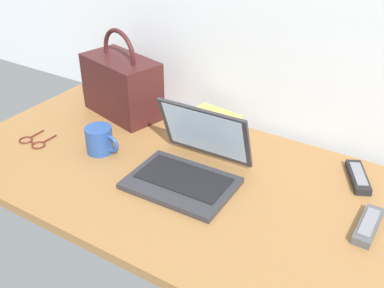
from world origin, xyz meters
TOP-DOWN VIEW (x-y plane):
  - desk at (0.00, 0.00)m, footprint 1.60×0.76m
  - laptop at (-0.01, -0.00)m, footprint 0.32×0.30m
  - coffee_mug at (-0.34, -0.03)m, footprint 0.13×0.09m
  - remote_control_near at (0.42, 0.26)m, footprint 0.11×0.16m
  - remote_control_far at (0.51, 0.05)m, footprint 0.05×0.16m
  - eyeglasses at (-0.58, -0.12)m, footprint 0.11×0.11m
  - handbag at (-0.46, 0.23)m, footprint 0.33×0.23m
  - book_stack at (-0.09, 0.26)m, footprint 0.19×0.18m

SIDE VIEW (x-z plane):
  - desk at x=0.00m, z-range 0.00..0.03m
  - eyeglasses at x=-0.58m, z-range 0.03..0.04m
  - remote_control_near at x=0.42m, z-range 0.03..0.05m
  - remote_control_far at x=0.51m, z-range 0.03..0.05m
  - book_stack at x=-0.09m, z-range 0.03..0.10m
  - laptop at x=-0.01m, z-range -0.03..0.18m
  - coffee_mug at x=-0.34m, z-range 0.03..0.12m
  - handbag at x=-0.46m, z-range -0.02..0.31m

